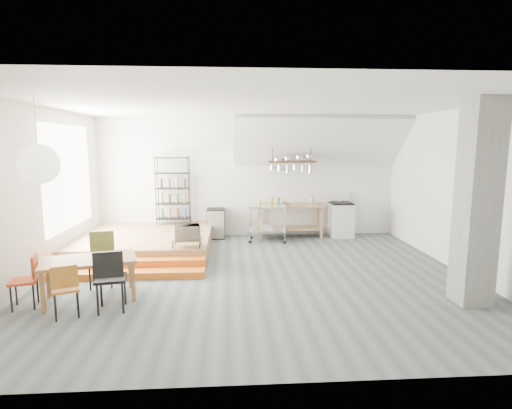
{
  "coord_description": "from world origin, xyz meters",
  "views": [
    {
      "loc": [
        -0.51,
        -7.34,
        2.5
      ],
      "look_at": [
        0.03,
        0.8,
        1.26
      ],
      "focal_mm": 28.0,
      "sensor_mm": 36.0,
      "label": 1
    }
  ],
  "objects": [
    {
      "name": "floor",
      "position": [
        0.0,
        0.0,
        0.0
      ],
      "size": [
        8.0,
        8.0,
        0.0
      ],
      "primitive_type": "plane",
      "color": "#4A5456",
      "rests_on": "ground"
    },
    {
      "name": "wall_back",
      "position": [
        0.0,
        3.5,
        1.6
      ],
      "size": [
        8.0,
        0.04,
        3.2
      ],
      "primitive_type": "cube",
      "color": "silver",
      "rests_on": "ground"
    },
    {
      "name": "wall_left",
      "position": [
        -4.0,
        0.0,
        1.6
      ],
      "size": [
        0.04,
        7.0,
        3.2
      ],
      "primitive_type": "cube",
      "color": "silver",
      "rests_on": "ground"
    },
    {
      "name": "wall_right",
      "position": [
        4.0,
        0.0,
        1.6
      ],
      "size": [
        0.04,
        7.0,
        3.2
      ],
      "primitive_type": "cube",
      "color": "silver",
      "rests_on": "ground"
    },
    {
      "name": "ceiling",
      "position": [
        0.0,
        0.0,
        3.2
      ],
      "size": [
        8.0,
        7.0,
        0.02
      ],
      "primitive_type": "cube",
      "color": "white",
      "rests_on": "wall_back"
    },
    {
      "name": "slope_ceiling",
      "position": [
        1.8,
        2.9,
        2.55
      ],
      "size": [
        4.4,
        1.44,
        1.32
      ],
      "primitive_type": "cube",
      "rotation": [
        -0.73,
        0.0,
        0.0
      ],
      "color": "white",
      "rests_on": "wall_back"
    },
    {
      "name": "window_pane",
      "position": [
        -3.98,
        1.5,
        1.8
      ],
      "size": [
        0.02,
        2.5,
        2.2
      ],
      "primitive_type": "cube",
      "color": "white",
      "rests_on": "wall_left"
    },
    {
      "name": "platform",
      "position": [
        -2.5,
        2.0,
        0.2
      ],
      "size": [
        3.0,
        3.0,
        0.4
      ],
      "primitive_type": "cube",
      "color": "olive",
      "rests_on": "ground"
    },
    {
      "name": "step_lower",
      "position": [
        -2.5,
        0.05,
        0.07
      ],
      "size": [
        3.0,
        0.35,
        0.13
      ],
      "primitive_type": "cube",
      "color": "orange",
      "rests_on": "ground"
    },
    {
      "name": "step_upper",
      "position": [
        -2.5,
        0.4,
        0.13
      ],
      "size": [
        3.0,
        0.35,
        0.27
      ],
      "primitive_type": "cube",
      "color": "orange",
      "rests_on": "ground"
    },
    {
      "name": "concrete_column",
      "position": [
        3.3,
        -1.5,
        1.6
      ],
      "size": [
        0.5,
        0.5,
        3.2
      ],
      "primitive_type": "cube",
      "color": "slate",
      "rests_on": "ground"
    },
    {
      "name": "kitchen_counter",
      "position": [
        1.1,
        3.15,
        0.63
      ],
      "size": [
        1.8,
        0.6,
        0.91
      ],
      "color": "olive",
      "rests_on": "ground"
    },
    {
      "name": "stove",
      "position": [
        2.5,
        3.16,
        0.48
      ],
      "size": [
        0.6,
        0.6,
        1.18
      ],
      "color": "white",
      "rests_on": "ground"
    },
    {
      "name": "pot_rack",
      "position": [
        1.13,
        2.92,
        1.98
      ],
      "size": [
        1.2,
        0.5,
        1.43
      ],
      "color": "#3C2918",
      "rests_on": "ceiling"
    },
    {
      "name": "wire_shelving",
      "position": [
        -2.0,
        3.2,
        1.33
      ],
      "size": [
        0.88,
        0.38,
        1.8
      ],
      "color": "black",
      "rests_on": "platform"
    },
    {
      "name": "microwave_shelf",
      "position": [
        -1.4,
        0.75,
        0.55
      ],
      "size": [
        0.6,
        0.4,
        0.16
      ],
      "color": "olive",
      "rests_on": "platform"
    },
    {
      "name": "paper_lantern",
      "position": [
        -3.36,
        -1.16,
        2.2
      ],
      "size": [
        0.6,
        0.6,
        0.6
      ],
      "primitive_type": "sphere",
      "color": "white",
      "rests_on": "ceiling"
    },
    {
      "name": "dining_table",
      "position": [
        -2.78,
        -0.98,
        0.61
      ],
      "size": [
        1.6,
        1.19,
        0.68
      ],
      "rotation": [
        0.0,
        0.0,
        0.3
      ],
      "color": "olive",
      "rests_on": "ground"
    },
    {
      "name": "chair_mustard",
      "position": [
        -2.88,
        -1.69,
        0.48
      ],
      "size": [
        0.49,
        0.49,
        0.81
      ],
      "rotation": [
        0.0,
        0.0,
        3.54
      ],
      "color": "#A9651C",
      "rests_on": "ground"
    },
    {
      "name": "chair_black",
      "position": [
        -2.3,
        -1.52,
        0.57
      ],
      "size": [
        0.5,
        0.5,
        0.96
      ],
      "rotation": [
        0.0,
        0.0,
        3.3
      ],
      "color": "black",
      "rests_on": "ground"
    },
    {
      "name": "chair_olive",
      "position": [
        -2.8,
        -0.29,
        0.57
      ],
      "size": [
        0.5,
        0.5,
        0.95
      ],
      "rotation": [
        0.0,
        0.0,
        0.17
      ],
      "color": "olive",
      "rests_on": "ground"
    },
    {
      "name": "chair_red",
      "position": [
        -3.61,
        -1.24,
        0.49
      ],
      "size": [
        0.46,
        0.46,
        0.82
      ],
      "rotation": [
        0.0,
        0.0,
        -1.32
      ],
      "color": "#B53B19",
      "rests_on": "ground"
    },
    {
      "name": "rolling_cart",
      "position": [
        0.45,
        2.7,
        0.61
      ],
      "size": [
        1.01,
        0.65,
        0.94
      ],
      "rotation": [
        0.0,
        0.0,
        -0.12
      ],
      "color": "silver",
      "rests_on": "ground"
    },
    {
      "name": "mini_fridge",
      "position": [
        -0.89,
        3.2,
        0.4
      ],
      "size": [
        0.47,
        0.47,
        0.8
      ],
      "primitive_type": "cube",
      "color": "black",
      "rests_on": "ground"
    },
    {
      "name": "microwave",
      "position": [
        -1.4,
        0.75,
        0.71
      ],
      "size": [
        0.58,
        0.44,
        0.29
      ],
      "primitive_type": "imported",
      "rotation": [
        0.0,
        0.0,
        0.18
      ],
      "color": "beige",
      "rests_on": "microwave_shelf"
    },
    {
      "name": "bowl",
      "position": [
        0.96,
        3.1,
        0.94
      ],
      "size": [
        0.31,
        0.31,
        0.06
      ],
      "primitive_type": "imported",
      "rotation": [
        0.0,
        0.0,
        -0.42
      ],
      "color": "silver",
      "rests_on": "kitchen_counter"
    }
  ]
}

